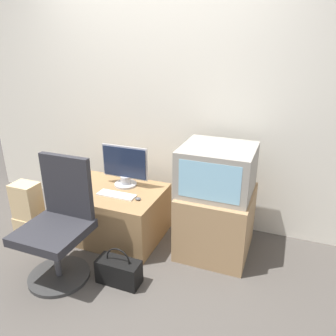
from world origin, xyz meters
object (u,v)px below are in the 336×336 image
object	(u,v)px
keyboard	(117,195)
handbag	(119,271)
office_chair	(59,227)
mouse	(138,199)
main_monitor	(125,167)
crt_tv	(217,170)
cardboard_box_lower	(31,227)

from	to	relation	value
keyboard	handbag	xyz separation A→B (m)	(0.28, -0.51, -0.38)
office_chair	keyboard	bearing A→B (deg)	70.60
mouse	handbag	world-z (taller)	mouse
keyboard	handbag	size ratio (longest dim) A/B	1.02
main_monitor	crt_tv	world-z (taller)	crt_tv
crt_tv	handbag	distance (m)	1.15
keyboard	mouse	distance (m)	0.22
cardboard_box_lower	handbag	size ratio (longest dim) A/B	0.74
crt_tv	office_chair	xyz separation A→B (m)	(-1.06, -0.78, -0.35)
cardboard_box_lower	main_monitor	bearing A→B (deg)	31.98
keyboard	crt_tv	xyz separation A→B (m)	(0.87, 0.21, 0.30)
keyboard	handbag	distance (m)	0.70
cardboard_box_lower	handbag	distance (m)	1.13
main_monitor	cardboard_box_lower	xyz separation A→B (m)	(-0.79, -0.49, -0.56)
mouse	handbag	bearing A→B (deg)	-82.77
crt_tv	cardboard_box_lower	distance (m)	1.87
mouse	office_chair	bearing A→B (deg)	-127.11
keyboard	mouse	bearing A→B (deg)	-2.20
keyboard	handbag	bearing A→B (deg)	-60.69
main_monitor	keyboard	xyz separation A→B (m)	(0.03, -0.23, -0.18)
cardboard_box_lower	keyboard	bearing A→B (deg)	17.53
mouse	office_chair	size ratio (longest dim) A/B	0.05
main_monitor	cardboard_box_lower	bearing A→B (deg)	-148.02
mouse	crt_tv	size ratio (longest dim) A/B	0.09
cardboard_box_lower	office_chair	bearing A→B (deg)	-26.17
office_chair	cardboard_box_lower	distance (m)	0.76
main_monitor	office_chair	xyz separation A→B (m)	(-0.17, -0.80, -0.24)
crt_tv	office_chair	distance (m)	1.36
crt_tv	handbag	bearing A→B (deg)	-128.89
main_monitor	office_chair	world-z (taller)	office_chair
handbag	main_monitor	bearing A→B (deg)	113.10
handbag	office_chair	bearing A→B (deg)	-173.31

